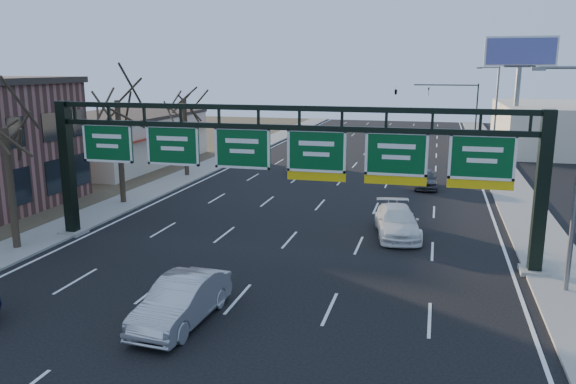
# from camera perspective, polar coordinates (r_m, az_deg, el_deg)

# --- Properties ---
(ground) EXTENTS (160.00, 160.00, 0.00)m
(ground) POSITION_cam_1_polar(r_m,az_deg,el_deg) (20.86, -7.01, -12.82)
(ground) COLOR black
(ground) RESTS_ON ground
(sidewalk_left) EXTENTS (3.00, 120.00, 0.12)m
(sidewalk_left) POSITION_cam_1_polar(r_m,az_deg,el_deg) (43.36, -12.98, 0.45)
(sidewalk_left) COLOR gray
(sidewalk_left) RESTS_ON ground
(sidewalk_right) EXTENTS (3.00, 120.00, 0.12)m
(sidewalk_right) POSITION_cam_1_polar(r_m,az_deg,el_deg) (38.88, 22.72, -1.60)
(sidewalk_right) COLOR gray
(sidewalk_right) RESTS_ON ground
(dirt_strip_left) EXTENTS (21.00, 120.00, 0.06)m
(dirt_strip_left) POSITION_cam_1_polar(r_m,az_deg,el_deg) (50.17, -25.42, 1.13)
(dirt_strip_left) COLOR #473D2B
(dirt_strip_left) RESTS_ON ground
(lane_markings) EXTENTS (21.60, 120.00, 0.01)m
(lane_markings) POSITION_cam_1_polar(r_m,az_deg,el_deg) (39.15, 3.86, -0.62)
(lane_markings) COLOR white
(lane_markings) RESTS_ON ground
(sign_gantry) EXTENTS (24.60, 1.20, 7.20)m
(sign_gantry) POSITION_cam_1_polar(r_m,az_deg,el_deg) (26.74, -0.60, 3.35)
(sign_gantry) COLOR black
(sign_gantry) RESTS_ON ground
(cream_strip) EXTENTS (10.90, 18.40, 4.70)m
(cream_strip) POSITION_cam_1_polar(r_m,az_deg,el_deg) (54.97, -16.80, 5.18)
(cream_strip) COLOR #B8AC98
(cream_strip) RESTS_ON ground
(building_right_distant) EXTENTS (12.00, 20.00, 5.00)m
(building_right_distant) POSITION_cam_1_polar(r_m,az_deg,el_deg) (68.95, 25.62, 5.99)
(building_right_distant) COLOR #B8AC98
(building_right_distant) RESTS_ON ground
(tree_gantry) EXTENTS (3.60, 3.60, 8.48)m
(tree_gantry) POSITION_cam_1_polar(r_m,az_deg,el_deg) (30.11, -27.07, 7.78)
(tree_gantry) COLOR #30251A
(tree_gantry) RESTS_ON sidewalk_left
(tree_mid) EXTENTS (3.60, 3.60, 9.24)m
(tree_mid) POSITION_cam_1_polar(r_m,az_deg,el_deg) (38.12, -17.09, 10.43)
(tree_mid) COLOR #30251A
(tree_mid) RESTS_ON sidewalk_left
(tree_far) EXTENTS (3.60, 3.60, 8.86)m
(tree_far) POSITION_cam_1_polar(r_m,az_deg,el_deg) (46.94, -10.56, 10.60)
(tree_far) COLOR #30251A
(tree_far) RESTS_ON sidewalk_left
(streetlight_near) EXTENTS (2.15, 0.22, 9.00)m
(streetlight_near) POSITION_cam_1_polar(r_m,az_deg,el_deg) (24.33, 27.18, 2.12)
(streetlight_near) COLOR slate
(streetlight_near) RESTS_ON sidewalk_right
(streetlight_far) EXTENTS (2.15, 0.22, 9.00)m
(streetlight_far) POSITION_cam_1_polar(r_m,az_deg,el_deg) (57.81, 20.25, 7.99)
(streetlight_far) COLOR slate
(streetlight_far) RESTS_ON sidewalk_right
(billboard_right) EXTENTS (7.00, 0.50, 12.00)m
(billboard_right) POSITION_cam_1_polar(r_m,az_deg,el_deg) (62.91, 22.46, 11.76)
(billboard_right) COLOR slate
(billboard_right) RESTS_ON ground
(traffic_signal_mast) EXTENTS (10.16, 0.54, 7.00)m
(traffic_signal_mast) POSITION_cam_1_polar(r_m,az_deg,el_deg) (72.54, 13.83, 9.49)
(traffic_signal_mast) COLOR black
(traffic_signal_mast) RESTS_ON ground
(car_silver_sedan) EXTENTS (2.01, 5.05, 1.63)m
(car_silver_sedan) POSITION_cam_1_polar(r_m,az_deg,el_deg) (20.60, -10.77, -10.81)
(car_silver_sedan) COLOR #AAABAF
(car_silver_sedan) RESTS_ON ground
(car_white_wagon) EXTENTS (3.10, 5.63, 1.55)m
(car_white_wagon) POSITION_cam_1_polar(r_m,az_deg,el_deg) (30.87, 11.02, -2.96)
(car_white_wagon) COLOR white
(car_white_wagon) RESTS_ON ground
(car_grey_far) EXTENTS (2.02, 4.31, 1.42)m
(car_grey_far) POSITION_cam_1_polar(r_m,az_deg,el_deg) (43.57, 13.75, 1.35)
(car_grey_far) COLOR #46484B
(car_grey_far) RESTS_ON ground
(car_silver_distant) EXTENTS (2.40, 5.09, 1.61)m
(car_silver_distant) POSITION_cam_1_polar(r_m,az_deg,el_deg) (49.68, 1.83, 3.16)
(car_silver_distant) COLOR #B7B7BC
(car_silver_distant) RESTS_ON ground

